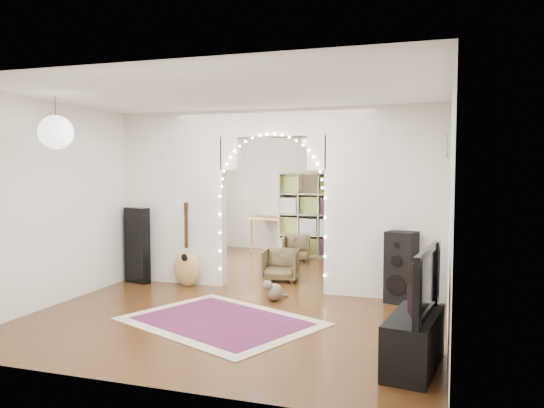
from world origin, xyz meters
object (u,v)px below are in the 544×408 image
(media_console, at_px, (414,342))
(dining_chair_right, at_px, (296,248))
(acoustic_guitar, at_px, (187,256))
(dining_chair_left, at_px, (281,265))
(bookcase, at_px, (320,215))
(dining_table, at_px, (279,220))
(floor_speaker, at_px, (401,267))

(media_console, relative_size, dining_chair_right, 1.87)
(acoustic_guitar, xyz_separation_m, dining_chair_left, (1.27, 0.84, -0.22))
(media_console, height_order, dining_chair_right, media_console)
(bookcase, distance_m, dining_table, 1.11)
(dining_chair_right, bearing_deg, media_console, -76.38)
(media_console, distance_m, bookcase, 6.16)
(media_console, xyz_separation_m, dining_chair_right, (-2.51, 5.10, -0.01))
(dining_table, bearing_deg, dining_chair_right, -48.92)
(media_console, distance_m, dining_table, 6.94)
(acoustic_guitar, height_order, floor_speaker, acoustic_guitar)
(dining_table, xyz_separation_m, dining_chair_right, (0.68, -1.04, -0.44))
(acoustic_guitar, bearing_deg, media_console, -15.09)
(media_console, xyz_separation_m, dining_chair_left, (-2.26, 3.23, 0.01))
(bookcase, relative_size, dining_table, 1.34)
(dining_chair_right, bearing_deg, bookcase, 49.86)
(acoustic_guitar, bearing_deg, dining_chair_right, 88.45)
(dining_chair_left, bearing_deg, floor_speaker, -30.80)
(dining_chair_left, height_order, dining_chair_right, dining_chair_left)
(floor_speaker, distance_m, dining_table, 4.75)
(acoustic_guitar, height_order, media_console, acoustic_guitar)
(floor_speaker, distance_m, dining_chair_left, 2.15)
(dining_chair_right, bearing_deg, floor_speaker, -63.34)
(dining_table, distance_m, dining_chair_right, 1.32)
(floor_speaker, xyz_separation_m, dining_table, (-2.90, 3.75, 0.20))
(acoustic_guitar, bearing_deg, dining_chair_left, 52.52)
(acoustic_guitar, bearing_deg, bookcase, 87.08)
(bookcase, bearing_deg, dining_chair_left, -110.92)
(dining_table, height_order, dining_chair_right, dining_table)
(media_console, relative_size, bookcase, 0.58)
(floor_speaker, xyz_separation_m, media_console, (0.30, -2.39, -0.24))
(media_console, distance_m, dining_chair_left, 3.94)
(dining_table, bearing_deg, media_console, -54.70)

